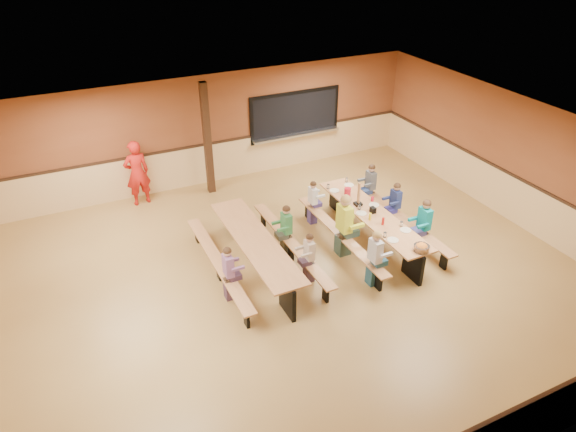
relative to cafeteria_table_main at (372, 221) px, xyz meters
name	(u,v)px	position (x,y,z in m)	size (l,w,h in m)	color
ground	(288,279)	(-2.34, -0.47, -0.53)	(12.00, 12.00, 0.00)	olive
room_envelope	(288,252)	(-2.34, -0.47, 0.16)	(12.04, 10.04, 3.02)	brown
kitchen_pass_through	(295,117)	(0.26, 4.49, 0.96)	(2.78, 0.28, 1.38)	black
structural_post	(207,140)	(-2.54, 3.93, 0.97)	(0.18, 0.18, 3.00)	black
cafeteria_table_main	(372,221)	(0.00, 0.00, 0.00)	(1.91, 3.70, 0.74)	#B97A49
cafeteria_table_second	(256,248)	(-2.78, 0.15, 0.00)	(1.91, 3.70, 0.74)	#B97A49
seated_child_white_left	(375,258)	(-0.83, -1.34, 0.09)	(0.38, 0.31, 1.23)	silver
seated_adult_yellow	(344,226)	(-0.83, -0.14, 0.19)	(0.48, 0.39, 1.44)	yellow
seated_child_grey_left	(313,203)	(-0.83, 1.30, 0.03)	(0.32, 0.26, 1.11)	white
seated_child_teal_right	(423,226)	(0.83, -0.78, 0.10)	(0.39, 0.32, 1.25)	#0C828B
seated_child_navy_right	(395,206)	(0.83, 0.28, 0.06)	(0.35, 0.29, 1.17)	navy
seated_child_char_right	(370,187)	(0.83, 1.33, 0.07)	(0.36, 0.30, 1.19)	#4E5259
seated_child_purple_sec	(229,274)	(-3.61, -0.52, 0.06)	(0.35, 0.29, 1.17)	#865887
seated_child_green_sec	(286,231)	(-1.96, 0.39, 0.07)	(0.36, 0.30, 1.19)	#367C43
seated_child_tan_sec	(309,258)	(-1.96, -0.69, 0.03)	(0.32, 0.26, 1.11)	#C5B19D
standing_woman	(137,173)	(-4.39, 4.08, 0.34)	(0.63, 0.41, 1.73)	red
punch_pitcher	(347,192)	(-0.10, 0.93, 0.32)	(0.16, 0.16, 0.22)	red
chip_bowl	(422,248)	(0.06, -1.65, 0.29)	(0.32, 0.32, 0.15)	orange
napkin_dispenser	(373,210)	(0.02, 0.03, 0.28)	(0.10, 0.14, 0.13)	black
condiment_mustard	(370,217)	(-0.21, -0.21, 0.30)	(0.06, 0.06, 0.17)	yellow
condiment_ketchup	(383,221)	(-0.07, -0.50, 0.30)	(0.06, 0.06, 0.17)	#B2140F
table_paddle	(358,200)	(-0.09, 0.47, 0.35)	(0.16, 0.16, 0.56)	black
place_settings	(373,211)	(0.00, 0.00, 0.27)	(0.65, 3.30, 0.11)	beige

